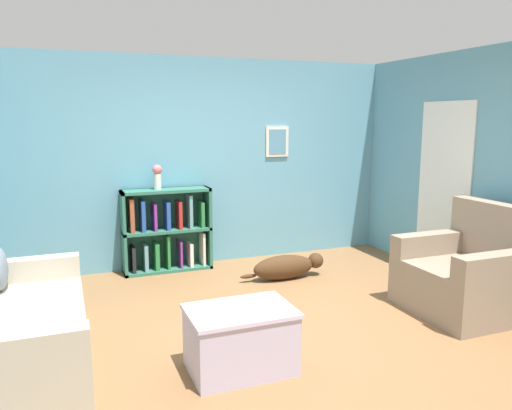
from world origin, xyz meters
The scene contains 9 objects.
ground_plane centered at (0.00, 0.00, 0.00)m, with size 14.00×14.00×0.00m, color brown.
wall_back centered at (0.00, 2.25, 1.30)m, with size 5.60×0.13×2.60m.
wall_right centered at (2.55, 0.02, 1.29)m, with size 0.16×5.00×2.60m.
couch centered at (-2.07, 0.03, 0.29)m, with size 0.85×1.89×0.78m.
bookshelf centered at (-0.54, 2.05, 0.49)m, with size 1.07×0.30×1.01m.
recliner_chair centered at (1.91, -0.34, 0.36)m, with size 0.95×1.03×1.04m.
coffee_table centered at (-0.53, -0.64, 0.25)m, with size 0.78×0.54×0.48m.
dog centered at (0.69, 1.19, 0.15)m, with size 1.04×0.26×0.29m.
vase centered at (-0.63, 2.03, 1.18)m, with size 0.11×0.11×0.30m.
Camera 1 is at (-1.68, -3.90, 1.86)m, focal length 35.00 mm.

